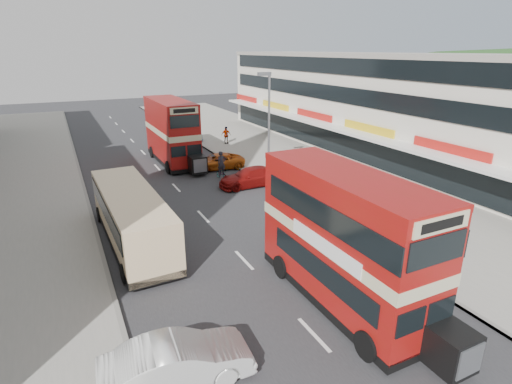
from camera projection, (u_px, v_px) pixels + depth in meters
ground at (350, 373)px, 12.71m from camera, size 160.00×160.00×0.00m
road_surface at (176, 188)px, 29.62m from camera, size 12.00×90.00×0.01m
pavement_right at (313, 167)px, 34.58m from camera, size 12.00×90.00×0.15m
kerb_left at (87, 200)px, 27.06m from camera, size 0.20×90.00×0.16m
kerb_right at (251, 176)px, 32.13m from camera, size 0.20×90.00×0.16m
commercial_row at (374, 104)px, 38.02m from camera, size 9.90×46.20×9.30m
street_lamp at (268, 120)px, 29.03m from camera, size 1.00×0.20×8.12m
bus_main at (345, 240)px, 15.43m from camera, size 2.61×9.44×5.20m
bus_second at (172, 132)px, 35.24m from camera, size 2.73×9.71×5.35m
coach at (132, 215)px, 20.76m from camera, size 2.81×9.91×2.61m
car_left_front at (177, 363)px, 12.09m from camera, size 4.67×1.90×1.51m
car_right_a at (251, 177)px, 29.78m from camera, size 4.84×2.07×1.39m
car_right_b at (217, 162)px, 34.11m from camera, size 4.82×2.61×1.28m
car_right_c at (184, 138)px, 43.15m from camera, size 3.84×1.57×1.30m
pedestrian_near at (303, 174)px, 29.05m from camera, size 0.85×0.82×1.92m
pedestrian_far at (226, 135)px, 42.53m from camera, size 1.06×0.45×1.80m
cyclist at (222, 169)px, 31.33m from camera, size 0.75×1.64×2.22m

